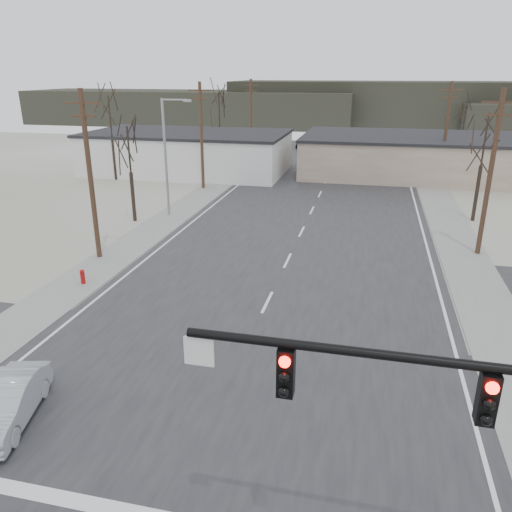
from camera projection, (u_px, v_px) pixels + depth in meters
The scene contains 24 objects.
ground at pixel (221, 399), 17.59m from camera, with size 140.00×140.00×0.00m, color beige.
main_road at pixel (290, 255), 31.28m from camera, with size 18.00×110.00×0.05m, color #252527.
cross_road at pixel (221, 398), 17.58m from camera, with size 90.00×10.00×0.04m, color #252527.
sidewalk_left at pixel (164, 222), 38.10m from camera, with size 3.00×90.00×0.06m, color gray.
sidewalk_right at pixel (458, 243), 33.59m from camera, with size 3.00×90.00×0.06m, color gray.
fire_hydrant at pixel (83, 277), 26.91m from camera, with size 0.24×0.24×0.87m.
building_left_far at pixel (188, 152), 56.74m from camera, with size 22.30×12.30×4.50m.
building_right_far at pixel (423, 156), 54.90m from camera, with size 26.30×14.30×4.30m.
upole_left_b at pixel (90, 174), 29.18m from camera, with size 2.20×0.30×10.00m.
upole_left_c at pixel (201, 134), 47.44m from camera, with size 2.20×0.30×10.00m.
upole_left_d at pixel (251, 117), 65.71m from camera, with size 2.20×0.30×10.00m.
upole_right_a at pixel (491, 172), 29.77m from camera, with size 2.20×0.30×10.00m.
upole_right_b at pixel (446, 131), 49.86m from camera, with size 2.20×0.30×10.00m.
streetlight_main at pixel (168, 152), 38.21m from camera, with size 2.40×0.25×9.00m.
tree_left_near at pixel (129, 153), 36.80m from camera, with size 3.30×3.30×7.35m.
tree_right_mid at pixel (485, 143), 36.62m from camera, with size 3.74×3.74×8.33m.
tree_left_far at pixel (219, 112), 60.39m from camera, with size 3.96×3.96×8.82m.
tree_right_far at pixel (465, 118), 59.96m from camera, with size 3.52×3.52×7.84m.
tree_left_mid at pixel (110, 119), 51.13m from camera, with size 3.96×3.96×8.82m.
hill_left at pixel (189, 108), 107.84m from camera, with size 70.00×18.00×7.00m, color #333026.
hill_center at pixel (430, 105), 100.52m from camera, with size 80.00×18.00×9.00m, color #333026.
sedan_crossing at pixel (7, 403), 16.19m from camera, with size 1.47×4.21×1.39m, color #9EA4A9.
car_far_a at pixel (358, 159), 61.71m from camera, with size 1.88×4.63×1.34m, color black.
car_far_b at pixel (308, 143), 74.29m from camera, with size 1.85×4.60×1.57m, color black.
Camera 1 is at (4.56, -14.07, 10.85)m, focal length 35.00 mm.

